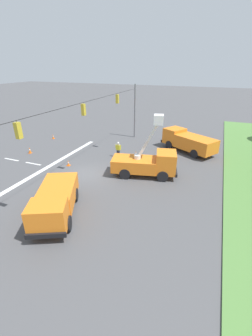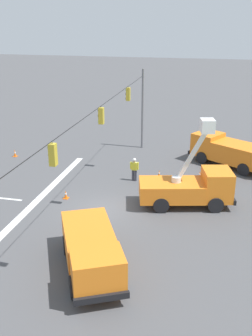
# 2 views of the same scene
# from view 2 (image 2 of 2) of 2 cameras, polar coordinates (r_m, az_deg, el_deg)

# --- Properties ---
(ground_plane) EXTENTS (200.00, 200.00, 0.00)m
(ground_plane) POSITION_cam_2_polar(r_m,az_deg,el_deg) (25.07, -3.36, -5.99)
(ground_plane) COLOR #4C4C4F
(lane_markings) EXTENTS (17.60, 15.25, 0.01)m
(lane_markings) POSITION_cam_2_polar(r_m,az_deg,el_deg) (27.29, -15.78, -4.44)
(lane_markings) COLOR silver
(lane_markings) RESTS_ON ground
(signal_gantry) EXTENTS (26.20, 0.33, 7.20)m
(signal_gantry) POSITION_cam_2_polar(r_m,az_deg,el_deg) (23.42, -3.58, 3.75)
(signal_gantry) COLOR slate
(signal_gantry) RESTS_ON ground
(utility_truck_bucket_lift) EXTENTS (3.56, 6.30, 5.69)m
(utility_truck_bucket_lift) POSITION_cam_2_polar(r_m,az_deg,el_deg) (25.34, 9.33, -2.62)
(utility_truck_bucket_lift) COLOR orange
(utility_truck_bucket_lift) RESTS_ON ground
(utility_truck_support_near) EXTENTS (5.53, 6.93, 2.34)m
(utility_truck_support_near) POSITION_cam_2_polar(r_m,az_deg,el_deg) (32.86, 14.83, 2.40)
(utility_truck_support_near) COLOR orange
(utility_truck_support_near) RESTS_ON ground
(utility_truck_support_far) EXTENTS (6.40, 4.72, 2.12)m
(utility_truck_support_far) POSITION_cam_2_polar(r_m,az_deg,el_deg) (18.90, -5.03, -11.80)
(utility_truck_support_far) COLOR orange
(utility_truck_support_far) RESTS_ON ground
(road_worker) EXTENTS (0.26, 0.65, 1.77)m
(road_worker) POSITION_cam_2_polar(r_m,az_deg,el_deg) (28.92, 1.22, 0.00)
(road_worker) COLOR #383842
(road_worker) RESTS_ON ground
(traffic_cone_mid_left) EXTENTS (0.36, 0.36, 0.59)m
(traffic_cone_mid_left) POSITION_cam_2_polar(r_m,az_deg,el_deg) (30.07, 10.64, -1.00)
(traffic_cone_mid_left) COLOR orange
(traffic_cone_mid_left) RESTS_ON ground
(traffic_cone_mid_right) EXTENTS (0.36, 0.36, 0.62)m
(traffic_cone_mid_right) POSITION_cam_2_polar(r_m,az_deg,el_deg) (35.60, -15.82, 2.08)
(traffic_cone_mid_right) COLOR orange
(traffic_cone_mid_right) RESTS_ON ground
(traffic_cone_near_bucket) EXTENTS (0.36, 0.36, 0.59)m
(traffic_cone_near_bucket) POSITION_cam_2_polar(r_m,az_deg,el_deg) (26.66, -8.74, -3.83)
(traffic_cone_near_bucket) COLOR orange
(traffic_cone_near_bucket) RESTS_ON ground
(traffic_cone_lane_edge_b) EXTENTS (0.36, 0.36, 0.59)m
(traffic_cone_lane_edge_b) POSITION_cam_2_polar(r_m,az_deg,el_deg) (29.87, 4.83, -0.85)
(traffic_cone_lane_edge_b) COLOR orange
(traffic_cone_lane_edge_b) RESTS_ON ground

